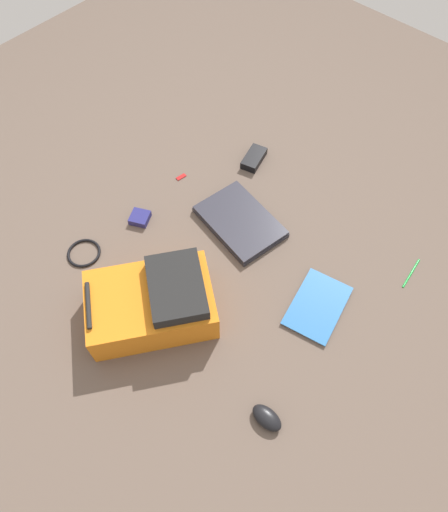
{
  "coord_description": "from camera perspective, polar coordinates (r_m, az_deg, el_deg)",
  "views": [
    {
      "loc": [
        -0.6,
        0.69,
        1.54
      ],
      "look_at": [
        0.04,
        -0.01,
        0.02
      ],
      "focal_mm": 32.97,
      "sensor_mm": 36.0,
      "label": 1
    }
  ],
  "objects": [
    {
      "name": "ground_plane",
      "position": [
        1.79,
        0.66,
        -1.19
      ],
      "size": [
        3.67,
        3.67,
        0.0
      ],
      "primitive_type": "plane",
      "color": "brown"
    },
    {
      "name": "backpack",
      "position": [
        1.64,
        -8.5,
        -5.65
      ],
      "size": [
        0.48,
        0.51,
        0.19
      ],
      "color": "orange",
      "rests_on": "ground_plane"
    },
    {
      "name": "laptop",
      "position": [
        1.89,
        1.95,
        4.21
      ],
      "size": [
        0.37,
        0.29,
        0.03
      ],
      "color": "#24242C",
      "rests_on": "ground_plane"
    },
    {
      "name": "book_comic",
      "position": [
        1.73,
        11.27,
        -5.96
      ],
      "size": [
        0.22,
        0.29,
        0.01
      ],
      "color": "silver",
      "rests_on": "ground_plane"
    },
    {
      "name": "computer_mouse",
      "position": [
        1.56,
        5.22,
        -18.97
      ],
      "size": [
        0.11,
        0.06,
        0.04
      ],
      "primitive_type": "ellipsoid",
      "rotation": [
        0.0,
        0.0,
        4.73
      ],
      "color": "black",
      "rests_on": "ground_plane"
    },
    {
      "name": "cable_coil",
      "position": [
        1.89,
        -16.63,
        0.35
      ],
      "size": [
        0.13,
        0.13,
        0.01
      ],
      "primitive_type": "torus",
      "color": "black",
      "rests_on": "ground_plane"
    },
    {
      "name": "power_brick",
      "position": [
        2.11,
        3.65,
        11.75
      ],
      "size": [
        0.1,
        0.15,
        0.03
      ],
      "primitive_type": "cube",
      "rotation": [
        0.0,
        0.0,
        0.28
      ],
      "color": "black",
      "rests_on": "ground_plane"
    },
    {
      "name": "pen_black",
      "position": [
        1.9,
        21.79,
        -1.91
      ],
      "size": [
        0.02,
        0.15,
        0.01
      ],
      "primitive_type": "cylinder",
      "rotation": [
        1.57,
        0.0,
        0.11
      ],
      "color": "#198C33",
      "rests_on": "ground_plane"
    },
    {
      "name": "earbud_pouch",
      "position": [
        1.93,
        -10.17,
        4.59
      ],
      "size": [
        0.1,
        0.1,
        0.03
      ],
      "primitive_type": "cube",
      "rotation": [
        0.0,
        0.0,
        3.61
      ],
      "color": "navy",
      "rests_on": "ground_plane"
    },
    {
      "name": "usb_stick",
      "position": [
        2.06,
        -5.23,
        9.56
      ],
      "size": [
        0.03,
        0.05,
        0.01
      ],
      "primitive_type": "cube",
      "rotation": [
        0.0,
        0.0,
        -0.17
      ],
      "color": "#B21919",
      "rests_on": "ground_plane"
    }
  ]
}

